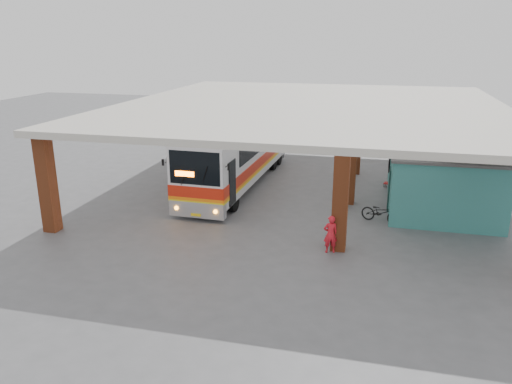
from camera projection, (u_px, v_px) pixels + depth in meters
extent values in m
plane|color=#515154|center=(280.00, 218.00, 23.74)|extent=(90.00, 90.00, 0.00)
cube|color=#9C4622|center=(341.00, 198.00, 19.62)|extent=(0.60, 0.60, 4.35)
cube|color=#9C4622|center=(350.00, 162.00, 25.18)|extent=(0.60, 0.60, 4.35)
cube|color=#9C4622|center=(357.00, 139.00, 30.73)|extent=(0.60, 0.60, 4.35)
cube|color=#9C4622|center=(47.00, 184.00, 21.57)|extent=(0.60, 0.60, 4.35)
cube|color=#9C4622|center=(208.00, 113.00, 41.00)|extent=(0.60, 0.60, 4.35)
cube|color=#9C4622|center=(460.00, 123.00, 36.53)|extent=(0.60, 0.60, 4.35)
cube|color=beige|center=(312.00, 105.00, 28.29)|extent=(21.00, 23.00, 0.30)
cube|color=teal|center=(441.00, 176.00, 25.27)|extent=(5.00, 8.00, 3.00)
cube|color=#474747|center=(444.00, 146.00, 24.81)|extent=(5.20, 8.20, 0.12)
cube|color=#12322E|center=(389.00, 189.00, 24.60)|extent=(0.08, 0.95, 2.10)
cube|color=black|center=(390.00, 160.00, 27.15)|extent=(0.08, 1.20, 1.00)
cube|color=black|center=(389.00, 160.00, 27.16)|extent=(0.04, 1.30, 1.10)
cube|color=silver|center=(238.00, 150.00, 28.49)|extent=(3.07, 12.95, 3.01)
cube|color=silver|center=(232.00, 125.00, 27.02)|extent=(1.38, 3.26, 0.27)
cube|color=#97979C|center=(198.00, 209.00, 23.19)|extent=(2.71, 0.51, 0.75)
cube|color=red|center=(238.00, 160.00, 28.66)|extent=(3.11, 12.96, 0.54)
cube|color=orange|center=(238.00, 166.00, 28.77)|extent=(3.11, 12.96, 0.14)
cube|color=yellow|center=(238.00, 168.00, 28.80)|extent=(3.11, 12.96, 0.11)
cube|color=black|center=(195.00, 168.00, 22.44)|extent=(2.44, 0.17, 1.56)
cube|color=black|center=(220.00, 137.00, 29.46)|extent=(0.34, 9.66, 0.97)
cube|color=black|center=(265.00, 139.00, 28.77)|extent=(0.34, 9.66, 0.97)
cube|color=#FF5905|center=(185.00, 174.00, 22.60)|extent=(0.91, 0.08, 0.24)
sphere|color=orange|center=(176.00, 208.00, 23.22)|extent=(0.19, 0.19, 0.19)
sphere|color=orange|center=(215.00, 212.00, 22.72)|extent=(0.19, 0.19, 0.19)
cube|color=yellow|center=(196.00, 215.00, 23.04)|extent=(0.48, 0.04, 0.13)
cylinder|color=black|center=(189.00, 197.00, 25.10)|extent=(0.38, 1.08, 1.07)
cylinder|color=black|center=(233.00, 201.00, 24.50)|extent=(0.38, 1.08, 1.07)
cylinder|color=black|center=(239.00, 159.00, 32.69)|extent=(0.38, 1.08, 1.07)
cylinder|color=black|center=(273.00, 161.00, 32.09)|extent=(0.38, 1.08, 1.07)
cylinder|color=black|center=(245.00, 154.00, 33.97)|extent=(0.38, 1.08, 1.07)
cylinder|color=black|center=(278.00, 157.00, 33.37)|extent=(0.38, 1.08, 1.07)
imported|color=black|center=(381.00, 212.00, 22.99)|extent=(2.03, 1.32, 1.01)
imported|color=red|center=(330.00, 234.00, 19.75)|extent=(0.66, 0.53, 1.55)
cube|color=red|center=(388.00, 183.00, 28.52)|extent=(0.50, 0.50, 0.06)
cube|color=red|center=(391.00, 179.00, 28.36)|extent=(0.16, 0.40, 0.57)
cylinder|color=black|center=(384.00, 186.00, 28.50)|extent=(0.03, 0.03, 0.19)
cylinder|color=black|center=(390.00, 186.00, 28.34)|extent=(0.03, 0.03, 0.19)
cylinder|color=black|center=(386.00, 184.00, 28.77)|extent=(0.03, 0.03, 0.19)
cylinder|color=black|center=(391.00, 185.00, 28.61)|extent=(0.03, 0.03, 0.19)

